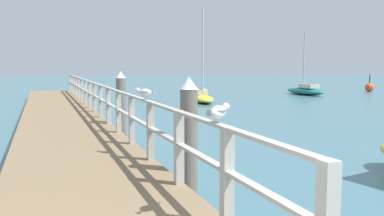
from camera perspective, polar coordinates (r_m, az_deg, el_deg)
The scene contains 9 objects.
pier_deck at distance 14.97m, azimuth -18.10°, elevation -1.66°, with size 2.54×26.93×0.50m, color #846B4C.
pier_railing at distance 14.98m, azimuth -13.67°, elevation 1.96°, with size 0.12×25.45×1.06m.
dock_piling_near at distance 6.45m, azimuth -0.45°, elevation -4.45°, with size 0.29×0.29×2.02m.
dock_piling_far at distance 11.99m, azimuth -10.03°, elevation 0.38°, with size 0.29×0.29×2.02m.
seagull_foreground at distance 4.42m, azimuth 3.79°, elevation -0.46°, with size 0.41×0.32×0.21m.
seagull_background at distance 7.52m, azimuth -6.71°, elevation 2.24°, with size 0.34×0.40×0.21m.
boat_0 at distance 30.91m, azimuth 15.78°, elevation 2.45°, with size 1.57×4.20×4.64m.
boat_2 at distance 24.04m, azimuth 1.41°, elevation 1.64°, with size 1.99×4.25×5.44m.
channel_buoy at distance 36.35m, azimuth 23.88°, elevation 2.71°, with size 0.70×0.70×1.40m.
Camera 1 is at (-0.62, -1.36, 2.21)m, focal length 37.56 mm.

